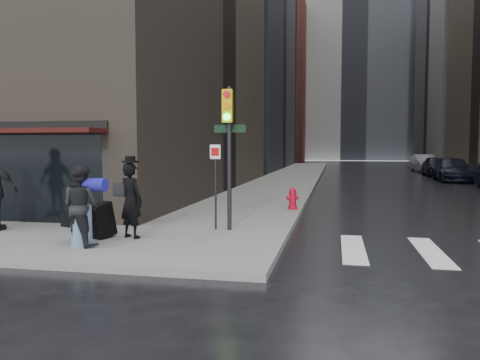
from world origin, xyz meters
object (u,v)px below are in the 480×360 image
object	(u,v)px
man_overcoat	(125,203)
fire_hydrant	(293,200)
man_jeans	(81,206)
parked_car_5	(424,163)
parked_car_4	(436,166)
parked_car_3	(453,170)
traffic_light	(227,138)

from	to	relation	value
man_overcoat	fire_hydrant	bearing A→B (deg)	-98.58
man_jeans	parked_car_5	size ratio (longest dim) A/B	0.35
man_jeans	fire_hydrant	size ratio (longest dim) A/B	2.32
man_jeans	fire_hydrant	distance (m)	7.74
fire_hydrant	parked_car_4	size ratio (longest dim) A/B	0.16
parked_car_3	parked_car_4	size ratio (longest dim) A/B	1.14
man_jeans	parked_car_3	distance (m)	27.21
traffic_light	fire_hydrant	bearing A→B (deg)	73.98
man_overcoat	parked_car_4	world-z (taller)	man_overcoat
fire_hydrant	parked_car_4	world-z (taller)	parked_car_4
traffic_light	fire_hydrant	world-z (taller)	traffic_light
traffic_light	parked_car_4	xyz separation A→B (m)	(10.40, 27.69, -1.68)
man_overcoat	parked_car_5	bearing A→B (deg)	-88.26
parked_car_4	parked_car_5	bearing A→B (deg)	91.28
parked_car_5	man_jeans	bearing A→B (deg)	-112.80
traffic_light	man_overcoat	bearing A→B (deg)	-145.66
parked_car_5	traffic_light	bearing A→B (deg)	-110.17
parked_car_3	parked_car_4	distance (m)	6.07
man_overcoat	parked_car_4	xyz separation A→B (m)	(12.47, 29.10, -0.18)
parked_car_3	man_overcoat	bearing A→B (deg)	-115.47
traffic_light	parked_car_5	size ratio (longest dim) A/B	0.74
man_overcoat	fire_hydrant	world-z (taller)	man_overcoat
man_jeans	parked_car_4	distance (m)	32.77
parked_car_5	fire_hydrant	bearing A→B (deg)	-110.36
man_jeans	parked_car_5	bearing A→B (deg)	-94.62
man_overcoat	parked_car_5	distance (m)	37.36
parked_car_4	parked_car_5	size ratio (longest dim) A/B	0.94
traffic_light	parked_car_5	xyz separation A→B (m)	(10.52, 33.76, -1.65)
parked_car_4	parked_car_5	xyz separation A→B (m)	(0.12, 6.07, 0.03)
man_overcoat	parked_car_3	world-z (taller)	man_overcoat
man_overcoat	parked_car_3	bearing A→B (deg)	-96.63
man_jeans	fire_hydrant	bearing A→B (deg)	-104.43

